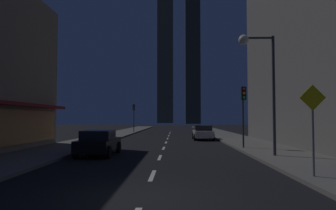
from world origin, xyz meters
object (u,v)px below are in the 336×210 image
at_px(traffic_light_near_right, 243,103).
at_px(street_lamp_right, 258,65).
at_px(car_parked_far, 203,132).
at_px(car_parked_near, 99,143).
at_px(pedestrian_crossing_sign, 313,122).
at_px(fire_hydrant_far_left, 114,134).
at_px(traffic_light_far_left, 134,112).

distance_m(traffic_light_near_right, street_lamp_right, 4.64).
bearing_deg(car_parked_far, car_parked_near, -118.87).
bearing_deg(traffic_light_near_right, pedestrian_crossing_sign, -89.44).
bearing_deg(fire_hydrant_far_left, traffic_light_far_left, 88.20).
distance_m(car_parked_far, fire_hydrant_far_left, 9.80).
bearing_deg(pedestrian_crossing_sign, fire_hydrant_far_left, 117.21).
xyz_separation_m(car_parked_near, fire_hydrant_far_left, (-2.30, 15.43, -0.29)).
relative_size(car_parked_near, street_lamp_right, 0.64).
bearing_deg(fire_hydrant_far_left, pedestrian_crossing_sign, -62.79).
bearing_deg(car_parked_far, fire_hydrant_far_left, 165.98).
relative_size(car_parked_far, pedestrian_crossing_sign, 1.34).
bearing_deg(traffic_light_far_left, car_parked_far, -58.88).
bearing_deg(pedestrian_crossing_sign, traffic_light_far_left, 107.56).
relative_size(car_parked_near, traffic_light_near_right, 1.01).
bearing_deg(street_lamp_right, pedestrian_crossing_sign, -87.87).
relative_size(car_parked_near, car_parked_far, 1.00).
bearing_deg(fire_hydrant_far_left, street_lamp_right, -55.55).
bearing_deg(street_lamp_right, car_parked_far, 97.21).
bearing_deg(street_lamp_right, traffic_light_far_left, 110.47).
height_order(car_parked_far, traffic_light_far_left, traffic_light_far_left).
bearing_deg(car_parked_near, pedestrian_crossing_sign, -37.02).
bearing_deg(car_parked_near, fire_hydrant_far_left, 98.48).
distance_m(traffic_light_far_left, pedestrian_crossing_sign, 36.81).
xyz_separation_m(traffic_light_far_left, street_lamp_right, (10.88, -29.14, 1.87)).
bearing_deg(pedestrian_crossing_sign, car_parked_far, 95.71).
xyz_separation_m(car_parked_far, traffic_light_near_right, (1.90, -9.83, 2.45)).
distance_m(traffic_light_near_right, traffic_light_far_left, 27.23).
relative_size(fire_hydrant_far_left, pedestrian_crossing_sign, 0.21).
relative_size(traffic_light_far_left, pedestrian_crossing_sign, 1.33).
bearing_deg(car_parked_near, street_lamp_right, -6.42).
distance_m(street_lamp_right, pedestrian_crossing_sign, 6.67).
height_order(traffic_light_near_right, street_lamp_right, street_lamp_right).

